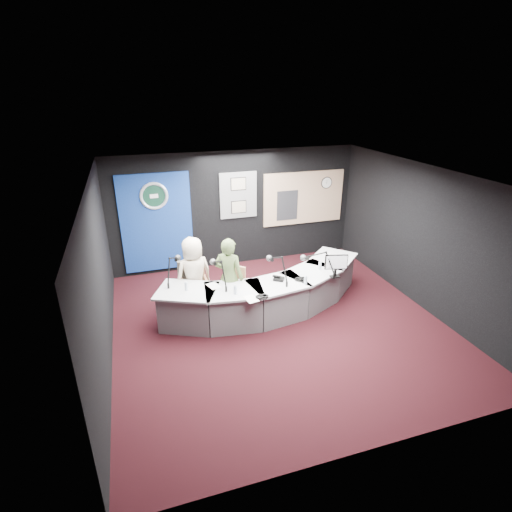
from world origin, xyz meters
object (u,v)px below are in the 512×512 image
object	(u,v)px
armchair_right	(229,291)
person_man	(194,275)
broadcast_desk	(267,293)
armchair_left	(195,287)
person_woman	(229,278)

from	to	relation	value
armchair_right	person_man	distance (m)	0.76
broadcast_desk	armchair_left	distance (m)	1.44
person_woman	broadcast_desk	bearing A→B (deg)	-152.00
armchair_left	armchair_right	distance (m)	0.72
armchair_left	person_woman	xyz separation A→B (m)	(0.61, -0.38, 0.30)
armchair_left	person_man	world-z (taller)	person_man
armchair_right	person_woman	world-z (taller)	person_woman
broadcast_desk	person_woman	world-z (taller)	person_woman
person_man	person_woman	distance (m)	0.72
armchair_left	person_woman	distance (m)	0.78
armchair_left	person_woman	size ratio (longest dim) A/B	0.62
person_man	armchair_left	bearing A→B (deg)	180.00
armchair_right	person_woman	xyz separation A→B (m)	(0.00, 0.00, 0.28)
armchair_left	armchair_right	size ratio (longest dim) A/B	0.96
person_man	person_woman	xyz separation A→B (m)	(0.61, -0.38, 0.03)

